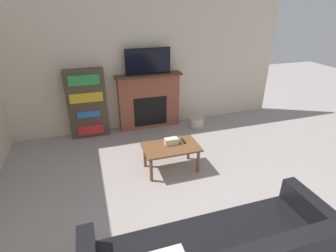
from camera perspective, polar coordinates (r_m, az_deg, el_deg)
The scene contains 8 objects.
wall_back at distance 5.62m, azimuth -6.02°, elevation 12.97°, with size 6.36×0.06×2.70m.
fireplace at distance 5.72m, azimuth -4.13°, elevation 5.47°, with size 1.41×0.28×1.20m.
tv at distance 5.47m, azimuth -4.36°, elevation 13.87°, with size 0.94×0.03×0.53m.
coffee_table at distance 4.28m, azimuth 0.67°, elevation -5.17°, with size 0.91×0.55×0.44m.
tissue_box at distance 4.29m, azimuth 0.74°, elevation -3.31°, with size 0.22×0.12×0.10m.
remote_control at distance 4.39m, azimuth 3.35°, elevation -3.26°, with size 0.04×0.15×0.02m.
bookshelf at distance 5.53m, azimuth -17.17°, elevation 4.68°, with size 0.76×0.29×1.39m.
storage_basket at distance 5.90m, azimuth 6.23°, elevation 0.82°, with size 0.33×0.33×0.21m.
Camera 1 is at (-1.11, -0.76, 2.57)m, focal length 28.00 mm.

